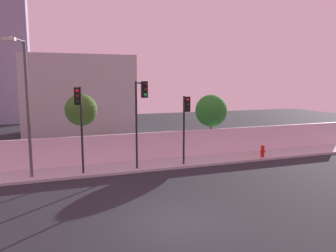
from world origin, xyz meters
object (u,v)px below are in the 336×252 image
at_px(traffic_light_center, 80,112).
at_px(roadside_tree_midleft, 81,110).
at_px(roadside_tree_midright, 211,111).
at_px(fire_hydrant, 263,151).
at_px(traffic_light_left, 186,115).
at_px(street_lamp_curbside, 25,99).
at_px(traffic_light_right, 140,107).

distance_m(traffic_light_center, roadside_tree_midleft, 3.94).
bearing_deg(roadside_tree_midright, roadside_tree_midleft, 180.00).
relative_size(traffic_light_center, fire_hydrant, 5.78).
distance_m(traffic_light_left, roadside_tree_midright, 5.11).
distance_m(street_lamp_curbside, roadside_tree_midright, 12.98).
relative_size(traffic_light_center, roadside_tree_midleft, 1.08).
xyz_separation_m(traffic_light_right, roadside_tree_midright, (6.47, 3.85, -0.78)).
relative_size(street_lamp_curbside, fire_hydrant, 8.60).
height_order(traffic_light_left, roadside_tree_midright, traffic_light_left).
bearing_deg(fire_hydrant, traffic_light_right, -176.44).
bearing_deg(traffic_light_center, traffic_light_right, 1.17).
xyz_separation_m(traffic_light_center, roadside_tree_midright, (9.84, 3.92, -0.59)).
xyz_separation_m(traffic_light_center, traffic_light_right, (3.37, 0.07, 0.20)).
height_order(traffic_light_center, roadside_tree_midright, traffic_light_center).
distance_m(fire_hydrant, roadside_tree_midleft, 12.52).
distance_m(traffic_light_left, roadside_tree_midleft, 6.89).
relative_size(traffic_light_right, street_lamp_curbside, 0.71).
bearing_deg(traffic_light_left, roadside_tree_midleft, 148.12).
height_order(traffic_light_left, street_lamp_curbside, street_lamp_curbside).
bearing_deg(street_lamp_curbside, roadside_tree_midright, 14.49).
relative_size(traffic_light_center, roadside_tree_midright, 1.13).
height_order(traffic_light_left, fire_hydrant, traffic_light_left).
bearing_deg(roadside_tree_midleft, roadside_tree_midright, 0.00).
distance_m(roadside_tree_midleft, roadside_tree_midright, 9.44).
bearing_deg(traffic_light_center, roadside_tree_midleft, 84.13).
bearing_deg(roadside_tree_midleft, traffic_light_center, -95.87).
height_order(fire_hydrant, roadside_tree_midright, roadside_tree_midright).
xyz_separation_m(traffic_light_center, fire_hydrant, (12.14, 0.61, -3.12)).
bearing_deg(traffic_light_left, roadside_tree_midright, 45.43).
bearing_deg(traffic_light_left, street_lamp_curbside, 177.39).
distance_m(traffic_light_left, traffic_light_center, 6.27).
xyz_separation_m(street_lamp_curbside, fire_hydrant, (14.81, -0.07, -3.83)).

